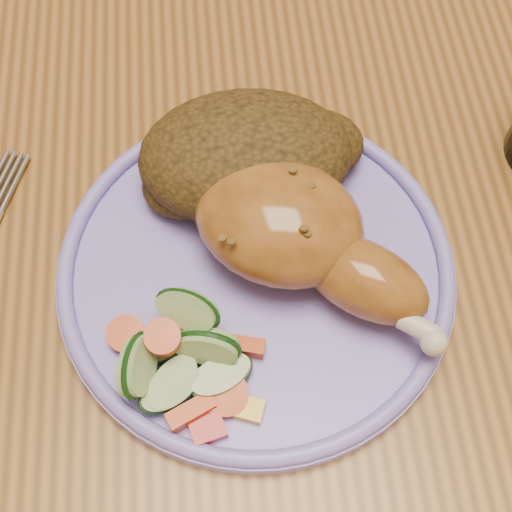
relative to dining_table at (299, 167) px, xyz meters
name	(u,v)px	position (x,y,z in m)	size (l,w,h in m)	color
ground	(278,399)	(0.00, 0.00, -0.67)	(4.00, 4.00, 0.00)	brown
dining_table	(299,167)	(0.00, 0.00, 0.00)	(0.90, 1.40, 0.75)	#946027
plate	(256,272)	(-0.05, -0.14, 0.09)	(0.25, 0.25, 0.01)	#8776DC
plate_rim	(256,264)	(-0.05, -0.14, 0.10)	(0.25, 0.25, 0.01)	#8776DC
chicken_leg	(299,235)	(-0.02, -0.13, 0.12)	(0.16, 0.15, 0.06)	#A05F21
rice_pilaf	(250,157)	(-0.05, -0.07, 0.12)	(0.15, 0.10, 0.06)	#4A3312
vegetable_pile	(182,362)	(-0.10, -0.20, 0.11)	(0.09, 0.10, 0.04)	#A50A05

